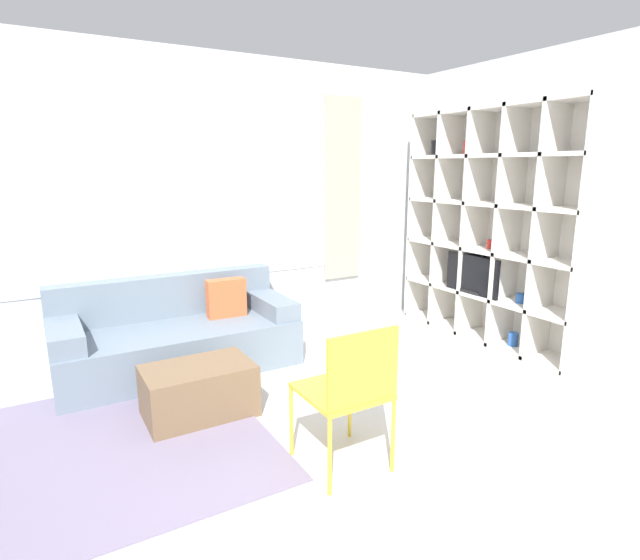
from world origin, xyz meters
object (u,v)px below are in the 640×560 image
couch_main (178,336)px  folding_chair (350,386)px  shelving_unit (493,228)px  ottoman (199,391)px

couch_main → folding_chair: bearing=-77.9°
shelving_unit → ottoman: shelving_unit is taller
shelving_unit → folding_chair: shelving_unit is taller
ottoman → shelving_unit: bearing=2.8°
shelving_unit → folding_chair: (-2.47, -1.21, -0.59)m
shelving_unit → couch_main: bearing=164.7°
couch_main → folding_chair: size_ratio=2.24×
shelving_unit → ottoman: (-3.00, -0.15, -0.93)m
ottoman → folding_chair: folding_chair is taller
couch_main → ottoman: (-0.11, -0.94, -0.09)m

